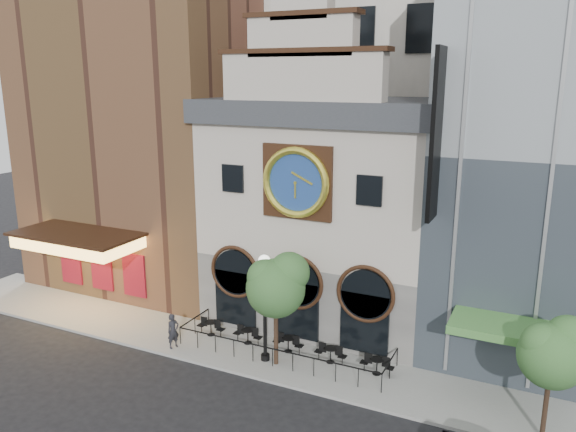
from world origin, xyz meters
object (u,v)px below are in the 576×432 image
at_px(lamppost, 265,296).
at_px(pedestrian, 173,331).
at_px(bistro_0, 211,327).
at_px(tree_right, 554,351).
at_px(bistro_2, 288,343).
at_px(bistro_1, 248,335).
at_px(tree_left, 277,283).
at_px(bistro_4, 377,365).
at_px(bistro_3, 331,354).

bearing_deg(lamppost, pedestrian, -149.68).
relative_size(bistro_0, tree_right, 0.32).
bearing_deg(bistro_2, bistro_1, -177.76).
relative_size(bistro_1, tree_right, 0.32).
xyz_separation_m(bistro_2, pedestrian, (-5.42, -2.09, 0.43)).
distance_m(bistro_1, pedestrian, 3.76).
bearing_deg(bistro_0, lamppost, -16.24).
bearing_deg(lamppost, bistro_2, 82.23).
xyz_separation_m(bistro_1, tree_left, (2.30, -1.19, 3.59)).
relative_size(bistro_2, bistro_4, 1.00).
bearing_deg(lamppost, bistro_4, 31.30).
xyz_separation_m(bistro_0, bistro_2, (4.49, 0.11, 0.00)).
distance_m(bistro_0, lamppost, 4.90).
height_order(bistro_1, bistro_2, same).
bearing_deg(bistro_0, bistro_4, -0.47).
bearing_deg(pedestrian, lamppost, -58.92).
distance_m(bistro_4, tree_left, 5.92).
relative_size(bistro_0, pedestrian, 0.88).
bearing_deg(bistro_0, bistro_1, 0.48).
height_order(bistro_1, pedestrian, pedestrian).
bearing_deg(bistro_4, lamppost, -168.75).
relative_size(bistro_3, tree_left, 0.29).
distance_m(bistro_2, tree_left, 3.82).
bearing_deg(bistro_4, tree_left, -166.48).
height_order(bistro_2, pedestrian, pedestrian).
bearing_deg(lamppost, bistro_3, 41.04).
bearing_deg(bistro_0, bistro_2, 1.37).
xyz_separation_m(bistro_0, bistro_3, (6.78, 0.01, 0.00)).
relative_size(lamppost, tree_right, 1.08).
bearing_deg(pedestrian, tree_left, -60.74).
bearing_deg(bistro_1, bistro_2, 2.24).
bearing_deg(bistro_1, pedestrian, -147.63).
height_order(bistro_4, tree_right, tree_right).
height_order(bistro_3, pedestrian, pedestrian).
distance_m(bistro_1, lamppost, 3.45).
bearing_deg(tree_left, pedestrian, -171.55).
bearing_deg(pedestrian, tree_right, -68.74).
distance_m(bistro_4, lamppost, 6.06).
distance_m(bistro_2, tree_right, 12.26).
distance_m(bistro_4, tree_right, 7.95).
distance_m(bistro_0, tree_left, 5.90).
relative_size(bistro_2, lamppost, 0.30).
distance_m(bistro_2, bistro_3, 2.29).
bearing_deg(lamppost, bistro_1, 164.88).
xyz_separation_m(bistro_3, lamppost, (-2.94, -1.13, 2.83)).
distance_m(bistro_1, bistro_2, 2.26).
bearing_deg(tree_left, bistro_3, 27.65).
xyz_separation_m(bistro_2, tree_left, (0.04, -1.28, 3.59)).
bearing_deg(pedestrian, bistro_1, -36.81).
height_order(bistro_3, tree_left, tree_left).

